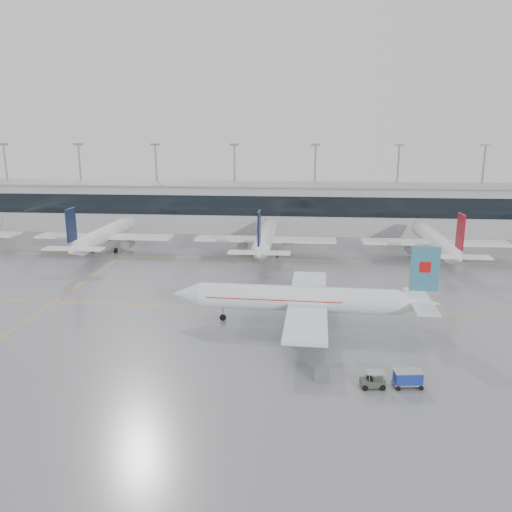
# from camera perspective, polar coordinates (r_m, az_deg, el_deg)

# --- Properties ---
(ground) EXTENTS (320.00, 320.00, 0.00)m
(ground) POSITION_cam_1_polar(r_m,az_deg,el_deg) (74.23, -0.84, -5.95)
(ground) COLOR gray
(ground) RESTS_ON ground
(taxi_line_main) EXTENTS (120.00, 0.25, 0.01)m
(taxi_line_main) POSITION_cam_1_polar(r_m,az_deg,el_deg) (74.23, -0.84, -5.95)
(taxi_line_main) COLOR orange
(taxi_line_main) RESTS_ON ground
(taxi_line_north) EXTENTS (120.00, 0.25, 0.01)m
(taxi_line_north) POSITION_cam_1_polar(r_m,az_deg,el_deg) (102.86, 0.90, -0.33)
(taxi_line_north) COLOR orange
(taxi_line_north) RESTS_ON ground
(taxi_line_cross) EXTENTS (0.25, 60.00, 0.01)m
(taxi_line_cross) POSITION_cam_1_polar(r_m,az_deg,el_deg) (95.72, -18.03, -2.09)
(taxi_line_cross) COLOR orange
(taxi_line_cross) RESTS_ON ground
(terminal) EXTENTS (180.00, 15.00, 12.00)m
(terminal) POSITION_cam_1_polar(r_m,az_deg,el_deg) (133.07, 1.95, 5.52)
(terminal) COLOR #A8A8AC
(terminal) RESTS_ON ground
(terminal_glass) EXTENTS (180.00, 0.20, 5.00)m
(terminal_glass) POSITION_cam_1_polar(r_m,az_deg,el_deg) (125.40, 1.76, 5.71)
(terminal_glass) COLOR black
(terminal_glass) RESTS_ON ground
(terminal_roof) EXTENTS (182.00, 16.00, 0.40)m
(terminal_roof) POSITION_cam_1_polar(r_m,az_deg,el_deg) (132.33, 1.97, 8.18)
(terminal_roof) COLOR gray
(terminal_roof) RESTS_ON ground
(light_masts) EXTENTS (156.40, 1.00, 22.60)m
(light_masts) POSITION_cam_1_polar(r_m,az_deg,el_deg) (138.19, 2.12, 8.89)
(light_masts) COLOR gray
(light_masts) RESTS_ON ground
(air_canada_jet) EXTENTS (35.86, 28.50, 11.20)m
(air_canada_jet) POSITION_cam_1_polar(r_m,az_deg,el_deg) (67.22, 5.76, -4.96)
(air_canada_jet) COLOR white
(air_canada_jet) RESTS_ON ground
(parked_jet_b) EXTENTS (29.64, 36.96, 11.72)m
(parked_jet_b) POSITION_cam_1_polar(r_m,az_deg,el_deg) (113.57, -16.85, 2.34)
(parked_jet_b) COLOR white
(parked_jet_b) RESTS_ON ground
(parked_jet_c) EXTENTS (29.64, 36.96, 11.72)m
(parked_jet_c) POSITION_cam_1_polar(r_m,az_deg,el_deg) (105.62, 1.06, 2.11)
(parked_jet_c) COLOR white
(parked_jet_c) RESTS_ON ground
(parked_jet_d) EXTENTS (29.64, 36.96, 11.72)m
(parked_jet_d) POSITION_cam_1_polar(r_m,az_deg,el_deg) (108.92, 19.76, 1.65)
(parked_jet_d) COLOR white
(parked_jet_d) RESTS_ON ground
(baggage_tug) EXTENTS (3.66, 1.78, 1.75)m
(baggage_tug) POSITION_cam_1_polar(r_m,az_deg,el_deg) (53.40, 13.17, -13.84)
(baggage_tug) COLOR #394033
(baggage_tug) RESTS_ON ground
(baggage_cart) EXTENTS (3.09, 1.98, 1.80)m
(baggage_cart) POSITION_cam_1_polar(r_m,az_deg,el_deg) (54.23, 16.97, -13.13)
(baggage_cart) COLOR gray
(baggage_cart) RESTS_ON ground
(gse_unit) EXTENTS (1.55, 1.47, 1.38)m
(gse_unit) POSITION_cam_1_polar(r_m,az_deg,el_deg) (53.83, 7.51, -13.25)
(gse_unit) COLOR slate
(gse_unit) RESTS_ON ground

